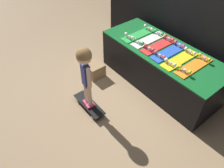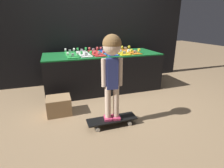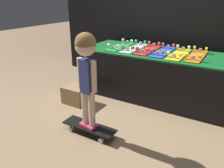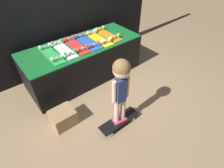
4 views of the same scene
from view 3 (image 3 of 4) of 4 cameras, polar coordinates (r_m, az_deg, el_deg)
The scene contains 12 objects.
ground_plane at distance 2.94m, azimuth 6.61°, elevation -6.86°, with size 16.00×16.00×0.00m, color #9E7F5B.
back_wall at distance 3.65m, azimuth 15.35°, elevation 18.86°, with size 4.06×0.10×2.51m.
display_rack at distance 3.26m, azimuth 10.83°, elevation 2.48°, with size 2.07×0.82×0.68m.
skateboard_green_on_rack at distance 3.38m, azimuth 2.28°, elevation 9.86°, with size 0.18×0.68×0.09m.
skateboard_white_on_rack at distance 3.29m, azimuth 5.86°, elevation 9.46°, with size 0.18×0.68×0.09m.
skateboard_red_on_rack at distance 3.21m, azimuth 9.47°, elevation 8.93°, with size 0.18×0.68×0.09m.
skateboard_blue_on_rack at distance 3.13m, azimuth 13.20°, elevation 8.31°, with size 0.18×0.68×0.09m.
skateboard_yellow_on_rack at distance 3.05m, azimuth 17.04°, elevation 7.57°, with size 0.18×0.68×0.09m.
skateboard_orange_on_rack at distance 3.04m, azimuth 21.24°, elevation 6.99°, with size 0.18×0.68×0.09m.
skateboard_on_floor at distance 2.46m, azimuth -5.95°, elevation -11.18°, with size 0.62×0.19×0.09m.
child at distance 2.15m, azimuth -6.71°, elevation 5.27°, with size 0.24×0.20×1.01m.
storage_box at distance 3.12m, azimuth -9.32°, elevation -2.67°, with size 0.33×0.29×0.24m.
Camera 3 is at (1.01, -2.37, 1.42)m, focal length 35.00 mm.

